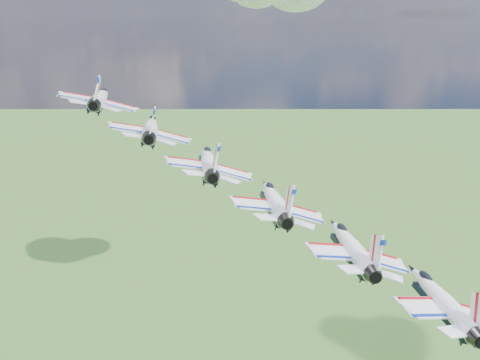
{
  "coord_description": "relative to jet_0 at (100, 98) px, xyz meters",
  "views": [
    {
      "loc": [
        -12.07,
        -61.19,
        170.93
      ],
      "look_at": [
        -3.29,
        -0.26,
        151.73
      ],
      "focal_mm": 40.0,
      "sensor_mm": 36.0,
      "label": 1
    }
  ],
  "objects": [
    {
      "name": "jet_0",
      "position": [
        0.0,
        0.0,
        0.0
      ],
      "size": [
        11.5,
        15.63,
        6.92
      ],
      "primitive_type": null,
      "rotation": [
        0.0,
        0.24,
        -0.02
      ],
      "color": "silver"
    },
    {
      "name": "jet_1",
      "position": [
        7.04,
        -6.85,
        -3.12
      ],
      "size": [
        11.5,
        15.63,
        6.92
      ],
      "primitive_type": null,
      "rotation": [
        0.0,
        0.24,
        -0.02
      ],
      "color": "white"
    },
    {
      "name": "jet_2",
      "position": [
        14.09,
        -13.7,
        -6.24
      ],
      "size": [
        11.5,
        15.63,
        6.92
      ],
      "primitive_type": null,
      "rotation": [
        0.0,
        0.24,
        -0.02
      ],
      "color": "white"
    },
    {
      "name": "jet_3",
      "position": [
        21.13,
        -20.56,
        -9.36
      ],
      "size": [
        11.5,
        15.63,
        6.92
      ],
      "primitive_type": null,
      "rotation": [
        0.0,
        0.24,
        -0.02
      ],
      "color": "white"
    },
    {
      "name": "jet_4",
      "position": [
        28.17,
        -27.41,
        -12.48
      ],
      "size": [
        11.5,
        15.63,
        6.92
      ],
      "primitive_type": null,
      "rotation": [
        0.0,
        0.24,
        -0.02
      ],
      "color": "white"
    },
    {
      "name": "jet_5",
      "position": [
        35.22,
        -34.26,
        -15.6
      ],
      "size": [
        11.5,
        15.63,
        6.92
      ],
      "primitive_type": null,
      "rotation": [
        0.0,
        0.24,
        -0.02
      ],
      "color": "white"
    }
  ]
}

